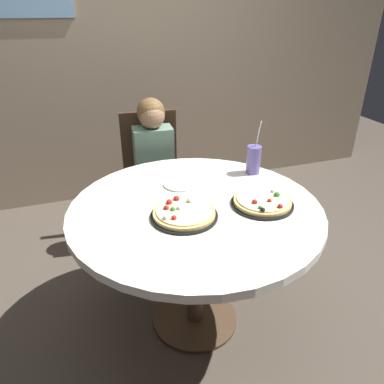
{
  "coord_description": "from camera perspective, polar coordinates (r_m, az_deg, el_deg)",
  "views": [
    {
      "loc": [
        -0.52,
        -1.43,
        1.61
      ],
      "look_at": [
        0.0,
        0.05,
        0.8
      ],
      "focal_mm": 33.87,
      "sensor_mm": 36.0,
      "label": 1
    }
  ],
  "objects": [
    {
      "name": "pizza_cheese",
      "position": [
        1.77,
        11.03,
        -1.56
      ],
      "size": [
        0.3,
        0.3,
        0.05
      ],
      "color": "black",
      "rests_on": "dining_table"
    },
    {
      "name": "ground_plane",
      "position": [
        2.21,
        0.45,
        -19.32
      ],
      "size": [
        8.0,
        8.0,
        0.0
      ],
      "primitive_type": "plane",
      "color": "#4C4238"
    },
    {
      "name": "diner_child",
      "position": [
        2.52,
        -5.55,
        0.7
      ],
      "size": [
        0.28,
        0.42,
        1.08
      ],
      "color": "#3F4766",
      "rests_on": "ground_plane"
    },
    {
      "name": "chair_wooden",
      "position": [
        2.66,
        -6.27,
        3.29
      ],
      "size": [
        0.43,
        0.43,
        0.95
      ],
      "color": "#382619",
      "rests_on": "ground_plane"
    },
    {
      "name": "plate_small",
      "position": [
        1.94,
        -1.93,
        1.25
      ],
      "size": [
        0.18,
        0.18,
        0.01
      ],
      "primitive_type": "cylinder",
      "color": "white",
      "rests_on": "dining_table"
    },
    {
      "name": "wall_with_window",
      "position": [
        3.26,
        -11.23,
        24.15
      ],
      "size": [
        5.2,
        0.14,
        2.9
      ],
      "color": "gray",
      "rests_on": "ground_plane"
    },
    {
      "name": "pizza_veggie",
      "position": [
        1.65,
        -1.32,
        -3.42
      ],
      "size": [
        0.31,
        0.31,
        0.05
      ],
      "color": "black",
      "rests_on": "dining_table"
    },
    {
      "name": "soda_cup",
      "position": [
        2.09,
        9.67,
        5.07
      ],
      "size": [
        0.08,
        0.08,
        0.31
      ],
      "color": "#6659A5",
      "rests_on": "dining_table"
    },
    {
      "name": "dining_table",
      "position": [
        1.79,
        0.53,
        -4.87
      ],
      "size": [
        1.22,
        1.22,
        0.75
      ],
      "color": "silver",
      "rests_on": "ground_plane"
    }
  ]
}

